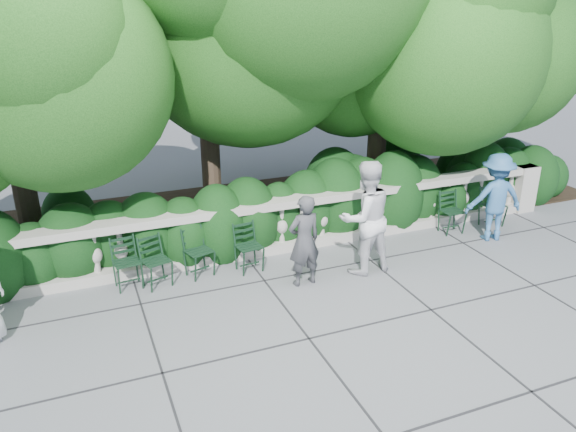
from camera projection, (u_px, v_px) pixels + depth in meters
name	position (u px, v px, depth m)	size (l,w,h in m)	color
ground	(312.00, 298.00, 8.71)	(90.00, 90.00, 0.00)	#5A5D63
balustrade	(271.00, 227.00, 10.08)	(12.00, 0.44, 1.00)	#9E998E
shrub_hedge	(251.00, 228.00, 11.30)	(15.00, 2.60, 1.70)	black
tree_canopy	(278.00, 19.00, 10.24)	(15.04, 6.52, 6.78)	#3F3023
chair_a	(162.00, 289.00, 8.97)	(0.44, 0.48, 0.84)	black
chair_b	(132.00, 291.00, 8.91)	(0.44, 0.48, 0.84)	black
chair_c	(205.00, 278.00, 9.30)	(0.44, 0.48, 0.84)	black
chair_d	(253.00, 274.00, 9.46)	(0.44, 0.48, 0.84)	black
chair_e	(454.00, 235.00, 10.98)	(0.44, 0.48, 0.84)	black
chair_f	(496.00, 228.00, 11.30)	(0.44, 0.48, 0.84)	black
person_woman_grey	(304.00, 241.00, 8.87)	(0.55, 0.36, 1.52)	#3D3E42
person_casual_man	(365.00, 218.00, 9.22)	(0.94, 0.73, 1.94)	silver
person_older_blue	(495.00, 197.00, 10.51)	(1.09, 0.63, 1.69)	#316294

